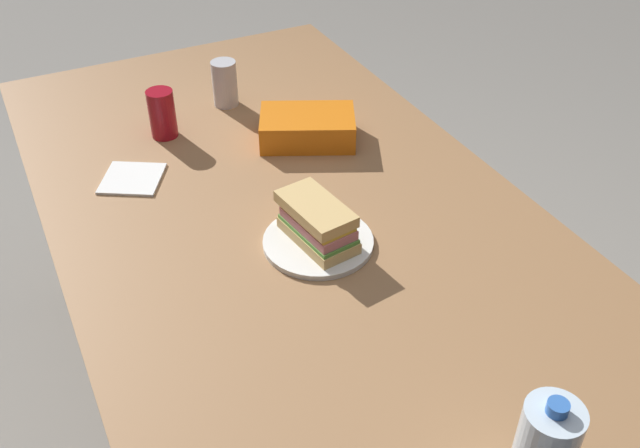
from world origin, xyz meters
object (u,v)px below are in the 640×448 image
Objects in this scene: paper_plate at (320,241)px; soda_can_red at (162,114)px; sandwich at (318,222)px; chip_bag at (307,127)px; dining_table at (295,242)px; soda_can_silver at (225,83)px.

paper_plate is 0.58m from soda_can_red.
chip_bag is (0.38, -0.16, -0.02)m from sandwich.
dining_table is 0.14m from paper_plate.
chip_bag reaches higher than dining_table.
sandwich is 0.41m from chip_bag.
dining_table is 8.33× the size of paper_plate.
soda_can_silver is (0.27, 0.11, 0.03)m from chip_bag.
sandwich is at bearing -179.08° from dining_table.
paper_plate is 1.84× the size of soda_can_silver.
paper_plate is 1.17× the size of sandwich.
soda_can_red is 0.53× the size of chip_bag.
sandwich is (-0.11, -0.00, 0.13)m from dining_table.
dining_table is 0.49m from soda_can_red.
soda_can_red reaches higher than chip_bag.
paper_plate is 1.84× the size of soda_can_red.
paper_plate is at bearing -164.46° from soda_can_red.
chip_bag is (0.27, -0.16, 0.11)m from dining_table.
sandwich is at bearing 176.19° from soda_can_silver.
soda_can_red is 0.36m from chip_bag.
soda_can_red is (0.56, 0.15, 0.01)m from sandwich.
dining_table is 15.32× the size of soda_can_red.
paper_plate is 0.65m from soda_can_silver.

